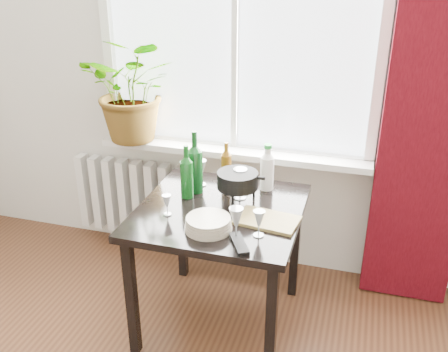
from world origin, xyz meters
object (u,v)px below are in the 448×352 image
(wine_bottle_right, at_px, (195,162))
(plate_stack, at_px, (208,224))
(cleaning_bottle, at_px, (267,167))
(wine_bottle_left, at_px, (187,171))
(wineglass_back_center, at_px, (240,183))
(wineglass_front_left, at_px, (167,205))
(cutting_board, at_px, (267,220))
(table, at_px, (220,223))
(wineglass_front_right, at_px, (236,223))
(fondue_pot, at_px, (237,187))
(tv_remote, at_px, (239,244))
(wineglass_back_left, at_px, (201,173))
(bottle_amber, at_px, (226,163))
(radiator, at_px, (131,197))
(potted_plant, at_px, (134,89))
(wineglass_far_right, at_px, (259,223))

(wine_bottle_right, xyz_separation_m, plate_stack, (0.20, -0.38, -0.15))
(wine_bottle_right, xyz_separation_m, cleaning_bottle, (0.38, 0.14, -0.05))
(wine_bottle_left, bearing_deg, wineglass_back_center, 12.70)
(wineglass_front_left, bearing_deg, cutting_board, 8.58)
(table, xyz_separation_m, cleaning_bottle, (0.19, 0.30, 0.23))
(table, distance_m, wineglass_front_right, 0.35)
(wine_bottle_right, relative_size, fondue_pot, 1.44)
(fondue_pot, xyz_separation_m, tv_remote, (0.12, -0.43, -0.08))
(wineglass_back_center, relative_size, wineglass_back_left, 1.14)
(table, distance_m, bottle_amber, 0.39)
(radiator, distance_m, cutting_board, 1.37)
(radiator, height_order, potted_plant, potted_plant)
(wineglass_back_left, bearing_deg, bottle_amber, 31.15)
(plate_stack, bearing_deg, wineglass_back_center, 80.64)
(table, distance_m, wine_bottle_left, 0.33)
(cleaning_bottle, bearing_deg, fondue_pot, -121.16)
(wineglass_far_right, bearing_deg, wineglass_back_left, 134.21)
(potted_plant, xyz_separation_m, wine_bottle_right, (0.55, -0.42, -0.26))
(potted_plant, xyz_separation_m, cleaning_bottle, (0.92, -0.28, -0.30))
(cutting_board, bearing_deg, wineglass_far_right, -94.59)
(wineglass_front_right, xyz_separation_m, wineglass_front_left, (-0.40, 0.12, -0.02))
(wine_bottle_left, height_order, fondue_pot, wine_bottle_left)
(wineglass_back_center, height_order, wineglass_back_left, wineglass_back_center)
(wineglass_front_right, bearing_deg, tv_remote, -62.66)
(wineglass_front_left, xyz_separation_m, plate_stack, (0.25, -0.08, -0.03))
(wineglass_front_left, bearing_deg, potted_plant, 124.71)
(table, height_order, wineglass_back_left, wineglass_back_left)
(wine_bottle_right, height_order, cutting_board, wine_bottle_right)
(wineglass_far_right, bearing_deg, tv_remote, -121.26)
(wineglass_front_right, bearing_deg, bottle_amber, 110.47)
(cutting_board, bearing_deg, radiator, 147.99)
(bottle_amber, distance_m, tv_remote, 0.70)
(plate_stack, bearing_deg, cleaning_bottle, 71.44)
(radiator, height_order, table, table)
(table, distance_m, cutting_board, 0.30)
(wineglass_far_right, xyz_separation_m, wineglass_back_center, (-0.19, 0.36, 0.02))
(bottle_amber, bearing_deg, wineglass_front_left, -111.05)
(potted_plant, distance_m, wine_bottle_left, 0.78)
(potted_plant, bearing_deg, wineglass_front_right, -43.14)
(fondue_pot, bearing_deg, wineglass_far_right, -48.89)
(radiator, relative_size, cutting_board, 2.61)
(plate_stack, bearing_deg, wineglass_front_left, 162.10)
(radiator, relative_size, plate_stack, 3.42)
(potted_plant, height_order, wine_bottle_left, potted_plant)
(potted_plant, bearing_deg, wine_bottle_left, -43.35)
(wineglass_back_left, bearing_deg, potted_plant, 148.66)
(wine_bottle_right, relative_size, wineglass_back_left, 2.30)
(wine_bottle_right, xyz_separation_m, fondue_pot, (0.26, -0.05, -0.10))
(wine_bottle_right, height_order, plate_stack, wine_bottle_right)
(cutting_board, bearing_deg, bottle_amber, 130.06)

